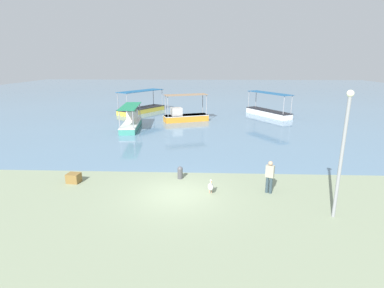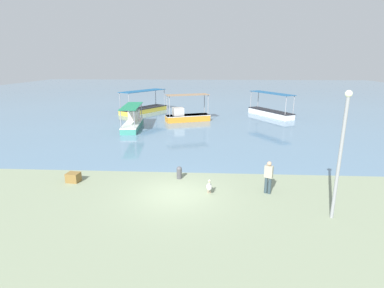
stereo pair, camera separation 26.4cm
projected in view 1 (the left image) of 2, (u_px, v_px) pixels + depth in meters
ground at (177, 194)px, 15.00m from camera, size 120.00×120.00×0.00m
harbor_water at (198, 93)px, 61.19m from camera, size 110.00×90.00×0.00m
fishing_boat_center at (185, 116)px, 32.88m from camera, size 5.08×3.09×2.92m
fishing_boat_near_right at (131, 122)px, 29.47m from camera, size 2.04×5.73×2.26m
fishing_boat_far_right at (142, 108)px, 38.51m from camera, size 5.31×6.77×2.78m
fishing_boat_far_left at (268, 112)px, 36.01m from camera, size 4.62×6.46×2.78m
pelican at (211, 186)px, 14.99m from camera, size 0.31×0.80×0.80m
lamp_post at (343, 149)px, 12.03m from camera, size 0.28×0.28×5.38m
mooring_bollard at (180, 172)px, 16.89m from camera, size 0.31×0.31×0.72m
fisherman_standing at (270, 176)px, 14.91m from camera, size 0.46×0.38×1.69m
cargo_crate at (74, 178)px, 16.38m from camera, size 0.74×0.64×0.51m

